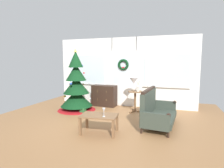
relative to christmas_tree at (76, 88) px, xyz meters
The scene contains 11 objects.
ground_plane 1.81m from the christmas_tree, 34.17° to the right, with size 6.76×6.76×0.00m, color #996B42.
back_wall_with_door 1.87m from the christmas_tree, 40.16° to the left, with size 5.20×0.19×2.55m.
christmas_tree is the anchor object (origin of this frame).
dresser_cabinet 1.16m from the christmas_tree, 51.25° to the left, with size 0.92×0.48×0.78m.
settee_sofa 2.84m from the christmas_tree, 14.46° to the right, with size 0.84×1.56×0.96m.
side_table 2.02m from the christmas_tree, 11.75° to the left, with size 0.50×0.48×0.69m.
table_lamp 1.96m from the christmas_tree, 13.26° to the left, with size 0.28×0.28×0.44m.
flower_vase 2.09m from the christmas_tree, ahead, with size 0.11×0.10×0.35m.
coffee_table 2.30m from the christmas_tree, 47.34° to the right, with size 0.89×0.61×0.43m.
wine_glass 2.44m from the christmas_tree, 46.00° to the right, with size 0.08×0.08×0.20m.
gift_box 0.80m from the christmas_tree, 34.34° to the right, with size 0.17×0.15×0.17m, color #266633.
Camera 1 is at (1.76, -4.50, 1.64)m, focal length 29.11 mm.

